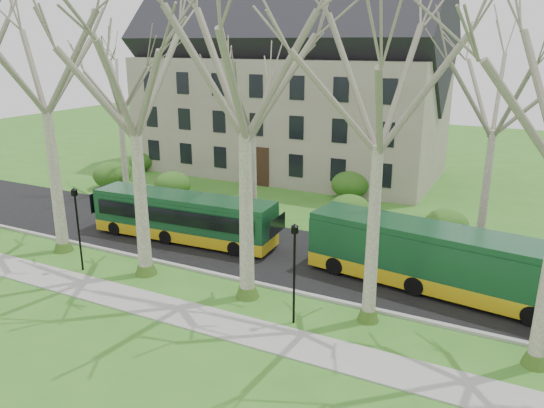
# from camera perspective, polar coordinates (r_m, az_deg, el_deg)

# --- Properties ---
(ground) EXTENTS (120.00, 120.00, 0.00)m
(ground) POSITION_cam_1_polar(r_m,az_deg,el_deg) (26.32, -8.84, -8.61)
(ground) COLOR #357120
(ground) RESTS_ON ground
(sidewalk) EXTENTS (70.00, 2.00, 0.06)m
(sidewalk) POSITION_cam_1_polar(r_m,az_deg,el_deg) (24.55, -12.27, -10.71)
(sidewalk) COLOR gray
(sidewalk) RESTS_ON ground
(road) EXTENTS (80.00, 8.00, 0.06)m
(road) POSITION_cam_1_polar(r_m,az_deg,el_deg) (30.54, -2.86, -4.64)
(road) COLOR black
(road) RESTS_ON ground
(curb) EXTENTS (80.00, 0.25, 0.14)m
(curb) POSITION_cam_1_polar(r_m,az_deg,el_deg) (27.40, -7.02, -7.30)
(curb) COLOR #A5A39E
(curb) RESTS_ON ground
(building) EXTENTS (26.50, 12.20, 16.00)m
(building) POSITION_cam_1_polar(r_m,az_deg,el_deg) (47.69, 1.80, 13.14)
(building) COLOR gray
(building) RESTS_ON ground
(tree_row_verge) EXTENTS (49.00, 7.00, 14.00)m
(tree_row_verge) POSITION_cam_1_polar(r_m,az_deg,el_deg) (24.39, -9.18, 6.67)
(tree_row_verge) COLOR gray
(tree_row_verge) RESTS_ON ground
(tree_row_far) EXTENTS (33.00, 7.00, 12.00)m
(tree_row_far) POSITION_cam_1_polar(r_m,az_deg,el_deg) (34.26, -0.39, 8.14)
(tree_row_far) COLOR gray
(tree_row_far) RESTS_ON ground
(lamp_row) EXTENTS (36.22, 0.22, 4.30)m
(lamp_row) POSITION_cam_1_polar(r_m,az_deg,el_deg) (24.57, -10.46, -4.06)
(lamp_row) COLOR black
(lamp_row) RESTS_ON ground
(hedges) EXTENTS (30.60, 8.60, 2.00)m
(hedges) POSITION_cam_1_polar(r_m,az_deg,el_deg) (39.44, -2.70, 1.88)
(hedges) COLOR #244D16
(hedges) RESTS_ON ground
(bus_lead) EXTENTS (11.33, 2.94, 2.80)m
(bus_lead) POSITION_cam_1_polar(r_m,az_deg,el_deg) (31.57, -9.50, -1.36)
(bus_lead) COLOR #124122
(bus_lead) RESTS_ON road
(bus_follow) EXTENTS (12.70, 4.18, 3.12)m
(bus_follow) POSITION_cam_1_polar(r_m,az_deg,el_deg) (26.02, 17.42, -5.63)
(bus_follow) COLOR #124122
(bus_follow) RESTS_ON road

